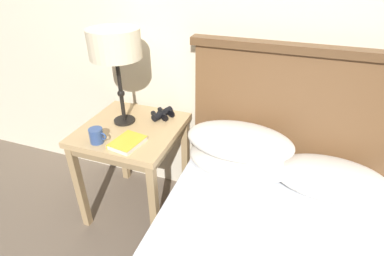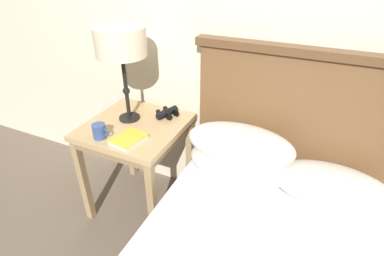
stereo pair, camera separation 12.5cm
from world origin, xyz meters
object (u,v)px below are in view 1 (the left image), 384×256
at_px(nightstand, 132,139).
at_px(binoculars_pair, 163,114).
at_px(table_lamp, 115,46).
at_px(book_on_nightstand, 127,142).
at_px(coffee_mug, 97,136).

xyz_separation_m(nightstand, binoculars_pair, (0.13, 0.18, 0.11)).
bearing_deg(binoculars_pair, table_lamp, -146.20).
distance_m(book_on_nightstand, coffee_mug, 0.17).
height_order(table_lamp, coffee_mug, table_lamp).
bearing_deg(table_lamp, binoculars_pair, 33.80).
bearing_deg(coffee_mug, nightstand, 67.44).
xyz_separation_m(table_lamp, book_on_nightstand, (0.15, -0.22, -0.46)).
xyz_separation_m(nightstand, book_on_nightstand, (0.08, -0.18, 0.10)).
bearing_deg(book_on_nightstand, coffee_mug, -168.29).
distance_m(nightstand, table_lamp, 0.57).
distance_m(table_lamp, book_on_nightstand, 0.53).
bearing_deg(binoculars_pair, book_on_nightstand, -98.25).
distance_m(book_on_nightstand, binoculars_pair, 0.36).
relative_size(nightstand, table_lamp, 1.17).
height_order(book_on_nightstand, binoculars_pair, binoculars_pair).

